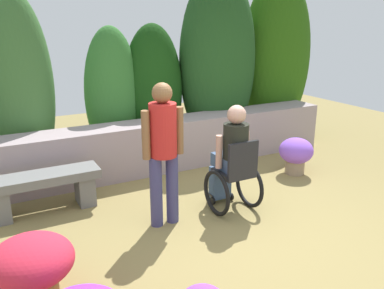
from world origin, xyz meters
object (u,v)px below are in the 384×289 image
at_px(stone_bench, 44,187).
at_px(person_standing_companion, 163,146).
at_px(person_in_wheelchair, 232,162).
at_px(flower_pot_terracotta_by_wall, 296,153).
at_px(flower_pot_red_accent, 32,265).

distance_m(stone_bench, person_standing_companion, 1.64).
xyz_separation_m(person_in_wheelchair, flower_pot_terracotta_by_wall, (1.53, 0.55, -0.30)).
height_order(stone_bench, flower_pot_terracotta_by_wall, flower_pot_terracotta_by_wall).
height_order(person_in_wheelchair, person_standing_companion, person_standing_companion).
distance_m(person_in_wheelchair, flower_pot_terracotta_by_wall, 1.66).
height_order(stone_bench, person_in_wheelchair, person_in_wheelchair).
xyz_separation_m(person_in_wheelchair, flower_pot_red_accent, (-2.39, -0.61, -0.30)).
bearing_deg(person_in_wheelchair, flower_pot_terracotta_by_wall, 29.47).
bearing_deg(flower_pot_red_accent, person_standing_companion, 24.15).
bearing_deg(person_in_wheelchair, flower_pot_red_accent, -155.90).
xyz_separation_m(person_standing_companion, flower_pot_terracotta_by_wall, (2.41, 0.49, -0.62)).
bearing_deg(person_standing_companion, flower_pot_red_accent, -144.91).
relative_size(stone_bench, person_standing_companion, 0.82).
distance_m(person_in_wheelchair, flower_pot_red_accent, 2.48).
bearing_deg(flower_pot_terracotta_by_wall, person_standing_companion, -168.52).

